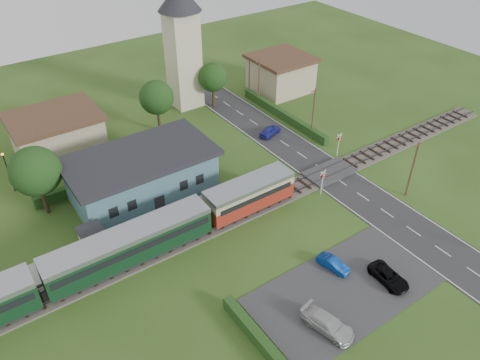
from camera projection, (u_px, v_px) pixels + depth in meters
ground at (274, 213)px, 50.40m from camera, size 120.00×120.00×0.00m
railway_track at (263, 203)px, 51.66m from camera, size 76.00×3.20×0.49m
road at (341, 182)px, 54.99m from camera, size 6.00×70.00×0.05m
car_park at (344, 290)px, 41.69m from camera, size 17.00×9.00×0.08m
crossing_deck at (329, 172)px, 56.20m from camera, size 6.20×3.40×0.45m
platform at (169, 220)px, 49.12m from camera, size 30.00×3.00×0.45m
equipment_hut at (92, 239)px, 44.55m from camera, size 2.30×2.30×2.55m
station_building at (142, 175)px, 51.54m from camera, size 16.00×9.00×5.30m
train at (97, 259)px, 41.85m from camera, size 43.20×2.90×3.40m
church_tower at (182, 38)px, 65.35m from camera, size 6.00×6.00×17.60m
house_west at (57, 134)px, 58.51m from camera, size 10.80×8.80×5.50m
house_east at (281, 73)px, 73.96m from camera, size 8.80×8.80×5.50m
hedge_carpark at (258, 338)px, 36.99m from camera, size 0.80×9.00×1.20m
hedge_roadside at (283, 115)px, 67.24m from camera, size 0.80×18.00×1.20m
hedge_station at (128, 171)px, 55.74m from camera, size 22.00×0.80×1.30m
tree_a at (36, 171)px, 47.36m from camera, size 5.20×5.20×8.00m
tree_b at (157, 98)px, 61.86m from camera, size 4.60×4.60×7.34m
tree_c at (213, 78)px, 68.01m from camera, size 4.20×4.20×6.78m
utility_pole_b at (412, 169)px, 50.81m from camera, size 1.40×0.22×7.00m
utility_pole_c at (313, 112)px, 61.47m from camera, size 1.40×0.22×7.00m
utility_pole_d at (259, 81)px, 69.47m from camera, size 1.40×0.22×7.00m
crossing_signal_near at (323, 179)px, 51.82m from camera, size 0.84×0.28×3.28m
crossing_signal_far at (339, 141)px, 58.33m from camera, size 0.84×0.28×3.28m
streetlamp_west at (8, 169)px, 51.81m from camera, size 0.30×0.30×5.15m
streetlamp_east at (249, 71)px, 73.97m from camera, size 0.30×0.30×5.15m
car_on_road at (270, 131)px, 63.42m from camera, size 3.88×2.51×1.23m
car_park_blue at (333, 264)px, 43.50m from camera, size 1.75×3.35×1.05m
car_park_silver at (328, 324)px, 37.92m from camera, size 2.87×4.92×1.34m
car_park_dark at (389, 277)px, 42.18m from camera, size 2.10×4.11×1.11m
pedestrian_near at (212, 196)px, 50.96m from camera, size 0.63×0.53×1.48m
pedestrian_far at (120, 236)px, 45.52m from camera, size 0.95×1.05×1.76m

